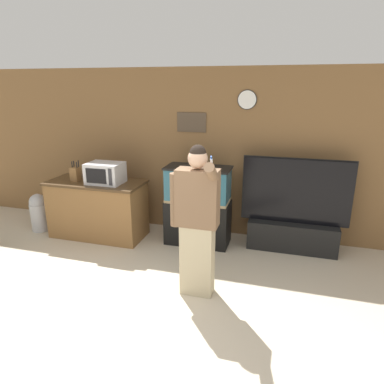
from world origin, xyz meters
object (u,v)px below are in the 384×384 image
microwave (105,173)px  person_standing (197,220)px  knife_block (75,174)px  trash_bin (39,212)px  aquarium_on_stand (198,206)px  counter_island (98,209)px  tv_on_stand (293,224)px

microwave → person_standing: size_ratio=0.30×
knife_block → microwave: bearing=1.8°
trash_bin → aquarium_on_stand: bearing=5.8°
aquarium_on_stand → trash_bin: aquarium_on_stand is taller
aquarium_on_stand → person_standing: (0.34, -1.30, 0.31)m
person_standing → trash_bin: 3.23m
knife_block → trash_bin: knife_block is taller
counter_island → tv_on_stand: 3.01m
aquarium_on_stand → trash_bin: bearing=-174.2°
microwave → tv_on_stand: bearing=8.0°
aquarium_on_stand → microwave: bearing=-171.1°
knife_block → person_standing: size_ratio=0.18×
knife_block → aquarium_on_stand: (1.91, 0.24, -0.42)m
person_standing → trash_bin: person_standing is taller
counter_island → microwave: 0.64m
knife_block → person_standing: (2.25, -1.07, -0.10)m
trash_bin → counter_island: bearing=4.5°
aquarium_on_stand → tv_on_stand: 1.42m
microwave → knife_block: bearing=-178.2°
trash_bin → tv_on_stand: bearing=6.2°
aquarium_on_stand → person_standing: bearing=-75.5°
microwave → trash_bin: size_ratio=0.84×
tv_on_stand → person_standing: bearing=-125.7°
knife_block → tv_on_stand: bearing=7.0°
microwave → person_standing: bearing=-32.1°
counter_island → person_standing: (1.93, -1.12, 0.46)m
counter_island → aquarium_on_stand: aquarium_on_stand is taller
counter_island → person_standing: bearing=-30.1°
microwave → person_standing: 2.05m
tv_on_stand → trash_bin: (-4.06, -0.44, -0.08)m
aquarium_on_stand → person_standing: 1.38m
aquarium_on_stand → tv_on_stand: bearing=7.0°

